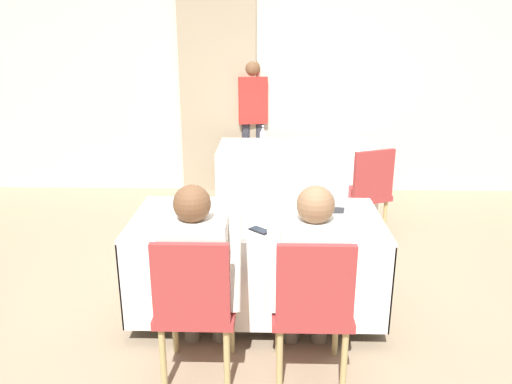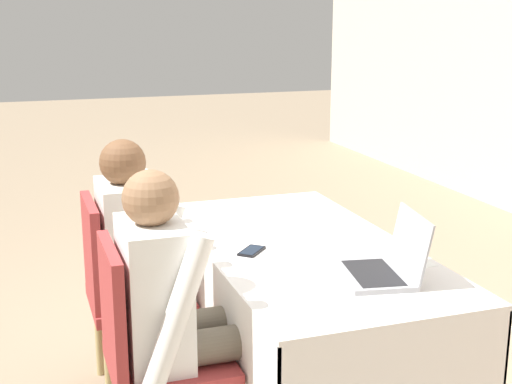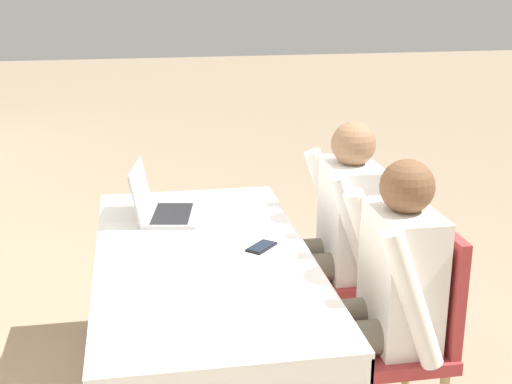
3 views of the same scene
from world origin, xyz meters
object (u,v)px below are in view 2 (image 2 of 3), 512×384
at_px(laptop, 384,265).
at_px(chair_near_left, 123,287).
at_px(cell_phone, 252,251).
at_px(chair_near_right, 149,349).
at_px(person_white_shirt, 176,304).
at_px(person_checkered_shirt, 144,250).

bearing_deg(laptop, chair_near_left, -121.74).
relative_size(cell_phone, chair_near_right, 0.17).
height_order(laptop, chair_near_left, laptop).
distance_m(chair_near_left, person_white_shirt, 0.67).
bearing_deg(chair_near_left, cell_phone, -124.99).
relative_size(chair_near_right, person_checkered_shirt, 0.78).
distance_m(chair_near_left, person_checkered_shirt, 0.19).
bearing_deg(chair_near_left, laptop, -131.84).
bearing_deg(laptop, person_checkered_shirt, -125.35).
xyz_separation_m(chair_near_right, person_white_shirt, (-0.00, 0.10, 0.16)).
height_order(laptop, chair_near_right, laptop).
height_order(chair_near_right, person_checkered_shirt, person_checkered_shirt).
bearing_deg(chair_near_left, chair_near_right, -180.00).
bearing_deg(chair_near_right, person_checkered_shirt, -9.17).
bearing_deg(laptop, cell_phone, -128.90).
xyz_separation_m(chair_near_right, person_checkered_shirt, (-0.64, 0.10, 0.16)).
bearing_deg(person_white_shirt, cell_phone, -52.85).
distance_m(cell_phone, chair_near_right, 0.62).
xyz_separation_m(chair_near_left, person_checkered_shirt, (0.00, 0.10, 0.16)).
bearing_deg(cell_phone, chair_near_left, -172.47).
distance_m(person_checkered_shirt, person_white_shirt, 0.64).
bearing_deg(person_white_shirt, person_checkered_shirt, 0.00).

